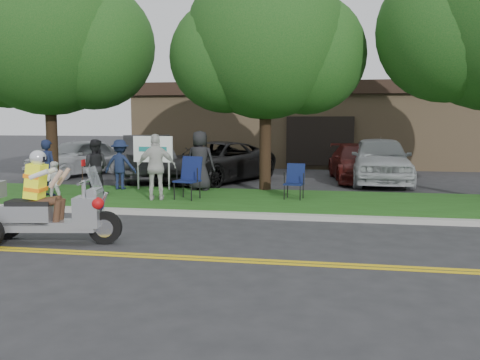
% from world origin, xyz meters
% --- Properties ---
extents(ground, '(120.00, 120.00, 0.00)m').
position_xyz_m(ground, '(0.00, 0.00, 0.00)').
color(ground, '#28282B').
rests_on(ground, ground).
extents(centerline_near, '(60.00, 0.10, 0.01)m').
position_xyz_m(centerline_near, '(0.00, -0.58, 0.01)').
color(centerline_near, gold).
rests_on(centerline_near, ground).
extents(centerline_far, '(60.00, 0.10, 0.01)m').
position_xyz_m(centerline_far, '(0.00, -0.42, 0.01)').
color(centerline_far, gold).
rests_on(centerline_far, ground).
extents(curb, '(60.00, 0.25, 0.12)m').
position_xyz_m(curb, '(0.00, 3.05, 0.06)').
color(curb, '#A8A89E').
rests_on(curb, ground).
extents(grass_verge, '(60.00, 4.00, 0.10)m').
position_xyz_m(grass_verge, '(0.00, 5.20, 0.06)').
color(grass_verge, '#1F4712').
rests_on(grass_verge, ground).
extents(commercial_building, '(18.00, 8.20, 4.00)m').
position_xyz_m(commercial_building, '(2.00, 18.98, 2.01)').
color(commercial_building, '#9E7F5B').
rests_on(commercial_building, ground).
extents(tree_left, '(6.62, 5.40, 7.78)m').
position_xyz_m(tree_left, '(-6.44, 7.03, 4.85)').
color(tree_left, '#332114').
rests_on(tree_left, ground).
extents(tree_mid, '(5.88, 4.80, 7.05)m').
position_xyz_m(tree_mid, '(0.55, 7.23, 4.43)').
color(tree_mid, '#332114').
rests_on(tree_mid, ground).
extents(business_sign, '(1.25, 0.06, 1.75)m').
position_xyz_m(business_sign, '(-2.90, 6.60, 1.26)').
color(business_sign, silver).
rests_on(business_sign, ground).
extents(trike_scooter, '(2.61, 1.02, 1.71)m').
position_xyz_m(trike_scooter, '(-2.64, -0.01, 0.60)').
color(trike_scooter, black).
rests_on(trike_scooter, ground).
extents(lawn_chair_a, '(0.73, 0.75, 1.14)m').
position_xyz_m(lawn_chair_a, '(-1.30, 5.00, 0.75)').
color(lawn_chair_a, black).
rests_on(lawn_chair_a, grass_verge).
extents(lawn_chair_b, '(0.57, 0.59, 0.95)m').
position_xyz_m(lawn_chair_b, '(1.53, 5.51, 0.64)').
color(lawn_chair_b, black).
rests_on(lawn_chair_b, grass_verge).
extents(spectator_adult_left, '(0.66, 0.52, 1.60)m').
position_xyz_m(spectator_adult_left, '(-5.38, 4.81, 0.90)').
color(spectator_adult_left, '#131B36').
rests_on(spectator_adult_left, grass_verge).
extents(spectator_adult_mid, '(0.83, 0.68, 1.59)m').
position_xyz_m(spectator_adult_mid, '(-4.15, 5.22, 0.90)').
color(spectator_adult_mid, black).
rests_on(spectator_adult_mid, grass_verge).
extents(spectator_adult_right, '(1.12, 0.71, 1.77)m').
position_xyz_m(spectator_adult_right, '(-2.10, 4.62, 0.99)').
color(spectator_adult_right, silver).
rests_on(spectator_adult_right, grass_verge).
extents(spectator_chair_a, '(1.01, 0.60, 1.54)m').
position_xyz_m(spectator_chair_a, '(-3.92, 6.45, 0.87)').
color(spectator_chair_a, '#16203F').
rests_on(spectator_chair_a, grass_verge).
extents(spectator_chair_b, '(0.93, 0.64, 1.82)m').
position_xyz_m(spectator_chair_b, '(-1.43, 6.69, 1.01)').
color(spectator_chair_b, black).
rests_on(spectator_chair_b, grass_verge).
extents(child_right, '(0.60, 0.52, 1.06)m').
position_xyz_m(child_right, '(-4.66, 3.86, 0.64)').
color(child_right, silver).
rests_on(child_right, grass_verge).
extents(parked_car_far_left, '(3.07, 4.69, 1.48)m').
position_xyz_m(parked_car_far_left, '(-7.59, 10.67, 0.74)').
color(parked_car_far_left, '#BABDC2').
rests_on(parked_car_far_left, ground).
extents(parked_car_left, '(3.62, 5.35, 1.67)m').
position_xyz_m(parked_car_left, '(-4.31, 9.88, 0.83)').
color(parked_car_left, '#28282B').
rests_on(parked_car_left, ground).
extents(parked_car_mid, '(4.32, 5.82, 1.47)m').
position_xyz_m(parked_car_mid, '(-1.63, 9.44, 0.73)').
color(parked_car_mid, black).
rests_on(parked_car_mid, ground).
extents(parked_car_right, '(2.33, 4.76, 1.33)m').
position_xyz_m(parked_car_right, '(3.49, 10.86, 0.67)').
color(parked_car_right, '#4E1512').
rests_on(parked_car_right, ground).
extents(parked_car_far_right, '(2.02, 4.96, 1.68)m').
position_xyz_m(parked_car_far_right, '(4.21, 10.22, 0.84)').
color(parked_car_far_right, '#B2B6BA').
rests_on(parked_car_far_right, ground).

